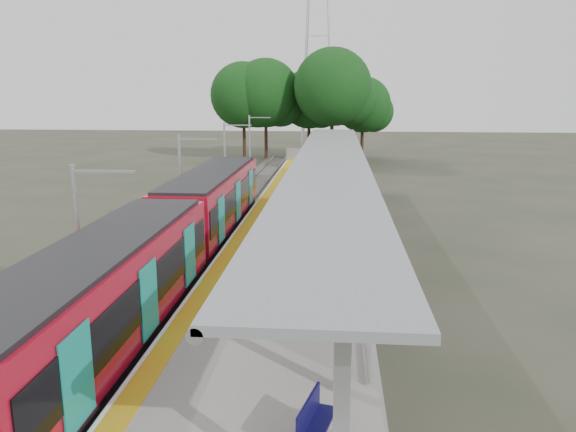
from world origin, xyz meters
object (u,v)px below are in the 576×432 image
object	(u,v)px
bench_mid	(333,212)
litter_bin	(317,204)
train	(174,235)
bench_far	(334,177)
bench_near	(314,421)
info_pillar_near	(328,244)
info_pillar_far	(312,183)

from	to	relation	value
bench_mid	litter_bin	xyz separation A→B (m)	(-0.94, 2.98, -0.19)
train	bench_far	size ratio (longest dim) A/B	15.97
bench_mid	bench_far	xyz separation A→B (m)	(-0.04, 12.23, -0.00)
train	litter_bin	world-z (taller)	train
train	bench_near	xyz separation A→B (m)	(6.02, -11.45, -0.55)
bench_far	litter_bin	world-z (taller)	bench_far
bench_far	litter_bin	bearing A→B (deg)	-104.18
train	info_pillar_near	distance (m)	6.13
bench_mid	info_pillar_far	world-z (taller)	info_pillar_far
bench_far	litter_bin	size ratio (longest dim) A/B	2.08
bench_far	litter_bin	xyz separation A→B (m)	(-0.89, -9.25, -0.19)
info_pillar_near	info_pillar_far	xyz separation A→B (m)	(-1.29, 14.80, 0.02)
bench_far	train	bearing A→B (deg)	-116.69
info_pillar_near	litter_bin	size ratio (longest dim) A/B	2.13
bench_near	bench_far	size ratio (longest dim) A/B	0.84
info_pillar_far	litter_bin	xyz separation A→B (m)	(0.51, -5.17, -0.37)
bench_mid	train	bearing A→B (deg)	-149.41
bench_mid	info_pillar_far	distance (m)	8.28
bench_near	info_pillar_far	xyz separation A→B (m)	(-1.19, 26.51, 0.29)
bench_near	train	bearing A→B (deg)	131.93
info_pillar_near	info_pillar_far	size ratio (longest dim) A/B	0.97
bench_near	bench_mid	size ratio (longest dim) A/B	0.83
train	bench_mid	size ratio (longest dim) A/B	15.79
info_pillar_near	litter_bin	bearing A→B (deg)	83.52
bench_near	bench_mid	world-z (taller)	bench_mid
bench_mid	litter_bin	bearing A→B (deg)	90.30
train	info_pillar_far	distance (m)	15.82
bench_mid	litter_bin	world-z (taller)	bench_mid
bench_near	info_pillar_near	world-z (taller)	info_pillar_near
train	info_pillar_far	size ratio (longest dim) A/B	15.17
litter_bin	bench_near	bearing A→B (deg)	-88.17
train	bench_near	distance (m)	12.95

